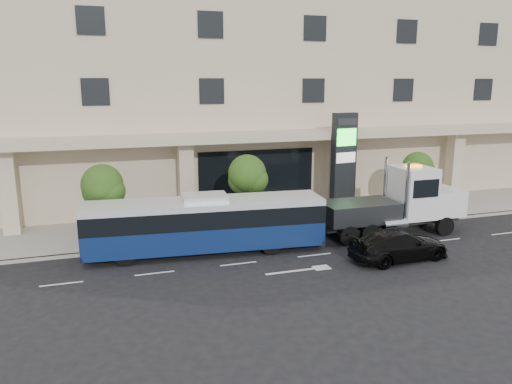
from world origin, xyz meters
TOP-DOWN VIEW (x-y plane):
  - ground at (0.00, 0.00)m, footprint 120.00×120.00m
  - sidewalk at (0.00, 5.00)m, footprint 120.00×6.00m
  - curb at (0.00, 2.00)m, footprint 120.00×0.30m
  - convention_center at (-0.00, 15.42)m, footprint 60.00×17.60m
  - tree_left at (-9.97, 3.59)m, footprint 2.27×2.20m
  - tree_mid at (-1.97, 3.59)m, footprint 2.28×2.20m
  - tree_right at (9.53, 3.59)m, footprint 2.10×2.00m
  - city_bus at (-5.14, 0.62)m, footprint 12.23×3.61m
  - tow_truck at (6.01, 0.35)m, footprint 9.59×2.50m
  - black_sedan at (3.68, -3.34)m, footprint 5.24×2.41m
  - signage_pylon at (4.99, 5.18)m, footprint 1.69×0.80m

SIDE VIEW (x-z plane):
  - ground at x=0.00m, z-range 0.00..0.00m
  - sidewalk at x=0.00m, z-range 0.00..0.15m
  - curb at x=0.00m, z-range 0.00..0.15m
  - black_sedan at x=3.68m, z-range 0.00..1.48m
  - city_bus at x=-5.14m, z-range 0.03..3.08m
  - tow_truck at x=6.01m, z-range -0.39..3.99m
  - tree_right at x=9.53m, z-range 1.01..5.06m
  - tree_left at x=-9.97m, z-range 1.00..5.22m
  - tree_mid at x=-1.97m, z-range 1.07..5.45m
  - signage_pylon at x=4.99m, z-range 0.20..6.71m
  - convention_center at x=0.00m, z-range -0.03..19.97m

